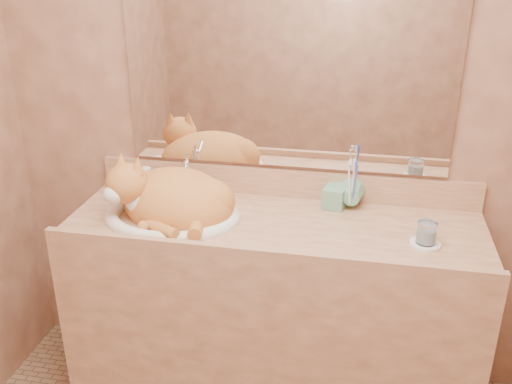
% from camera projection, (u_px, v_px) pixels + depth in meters
% --- Properties ---
extents(wall_back, '(2.40, 0.02, 2.50)m').
position_uv_depth(wall_back, '(286.00, 103.00, 2.27)').
color(wall_back, brown).
rests_on(wall_back, ground).
extents(vanity_counter, '(1.60, 0.55, 0.85)m').
position_uv_depth(vanity_counter, '(273.00, 315.00, 2.36)').
color(vanity_counter, '#935E42').
rests_on(vanity_counter, floor).
extents(mirror, '(1.30, 0.02, 0.80)m').
position_uv_depth(mirror, '(287.00, 69.00, 2.21)').
color(mirror, white).
rests_on(mirror, wall_back).
extents(sink_basin, '(0.60, 0.53, 0.16)m').
position_uv_depth(sink_basin, '(171.00, 197.00, 2.21)').
color(sink_basin, white).
rests_on(sink_basin, vanity_counter).
extents(faucet, '(0.08, 0.13, 0.17)m').
position_uv_depth(faucet, '(187.00, 177.00, 2.39)').
color(faucet, white).
rests_on(faucet, vanity_counter).
extents(cat, '(0.58, 0.52, 0.26)m').
position_uv_depth(cat, '(170.00, 196.00, 2.21)').
color(cat, '#BA662A').
rests_on(cat, sink_basin).
extents(soap_dispenser, '(0.10, 0.10, 0.19)m').
position_uv_depth(soap_dispenser, '(332.00, 189.00, 2.24)').
color(soap_dispenser, '#68A687').
rests_on(soap_dispenser, vanity_counter).
extents(toothbrush_cup, '(0.11, 0.11, 0.10)m').
position_uv_depth(toothbrush_cup, '(351.00, 200.00, 2.26)').
color(toothbrush_cup, '#68A687').
rests_on(toothbrush_cup, vanity_counter).
extents(toothbrushes, '(0.04, 0.04, 0.22)m').
position_uv_depth(toothbrushes, '(352.00, 181.00, 2.23)').
color(toothbrushes, white).
rests_on(toothbrushes, toothbrush_cup).
extents(saucer, '(0.11, 0.11, 0.01)m').
position_uv_depth(saucer, '(425.00, 244.00, 2.02)').
color(saucer, white).
rests_on(saucer, vanity_counter).
extents(water_glass, '(0.07, 0.07, 0.08)m').
position_uv_depth(water_glass, '(427.00, 233.00, 2.01)').
color(water_glass, white).
rests_on(water_glass, saucer).
extents(lotion_bottle, '(0.05, 0.05, 0.11)m').
position_uv_depth(lotion_bottle, '(146.00, 180.00, 2.43)').
color(lotion_bottle, white).
rests_on(lotion_bottle, vanity_counter).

